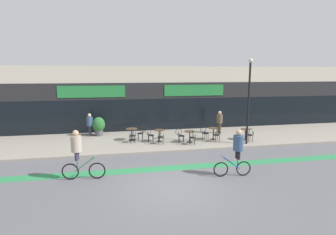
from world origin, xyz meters
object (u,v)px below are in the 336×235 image
object	(u,v)px
bistro_table_3	(213,131)
cafe_chair_2_side	(180,135)
cafe_chair_1_near	(161,136)
cafe_chair_3_side	(204,132)
cafe_chair_4_near	(250,134)
cafe_chair_3_near	(217,134)
cafe_chair_0_near	(133,135)
cafe_chair_0_side	(141,132)
cyclist_0	(78,152)
lamp_post	(249,96)
cafe_chair_1_side	(150,134)
pedestrian_far_end	(220,120)
bistro_table_4	(245,132)
cyclist_1	(237,149)
bistro_table_1	(159,133)
bistro_table_2	(190,134)
cafe_chair_2_near	(192,137)
pedestrian_near_end	(90,123)
planter_pot	(99,126)
bistro_table_0	(132,132)

from	to	relation	value
bistro_table_3	cafe_chair_2_side	world-z (taller)	cafe_chair_2_side
bistro_table_3	cafe_chair_1_near	xyz separation A→B (m)	(-3.57, -0.49, -0.03)
cafe_chair_3_side	cafe_chair_4_near	xyz separation A→B (m)	(2.66, -1.05, 0.00)
cafe_chair_3_near	cafe_chair_4_near	world-z (taller)	same
bistro_table_3	cafe_chair_4_near	xyz separation A→B (m)	(2.04, -1.06, -0.03)
cafe_chair_0_near	cafe_chair_0_side	world-z (taller)	same
cafe_chair_2_side	cyclist_0	xyz separation A→B (m)	(-5.42, -4.50, 0.57)
bistro_table_3	cafe_chair_2_side	size ratio (longest dim) A/B	0.86
cafe_chair_0_side	cafe_chair_4_near	bearing A→B (deg)	165.33
lamp_post	cafe_chair_3_near	bearing A→B (deg)	155.08
cafe_chair_1_side	pedestrian_far_end	world-z (taller)	pedestrian_far_end
bistro_table_4	cafe_chair_0_side	xyz separation A→B (m)	(-6.66, 1.23, 0.01)
cyclist_1	cafe_chair_2_side	bearing A→B (deg)	-72.86
cafe_chair_4_near	cafe_chair_3_near	bearing A→B (deg)	75.47
bistro_table_1	cafe_chair_1_near	distance (m)	0.63
bistro_table_2	pedestrian_far_end	world-z (taller)	pedestrian_far_end
bistro_table_4	cafe_chair_0_side	bearing A→B (deg)	169.53
bistro_table_1	cafe_chair_1_side	xyz separation A→B (m)	(-0.63, 0.00, -0.03)
cafe_chair_1_side	cafe_chair_2_near	bearing A→B (deg)	-23.97
cafe_chair_0_side	pedestrian_near_end	world-z (taller)	pedestrian_near_end
bistro_table_4	cafe_chair_0_near	size ratio (longest dim) A/B	0.79
cafe_chair_4_near	pedestrian_far_end	bearing A→B (deg)	17.02
bistro_table_2	cafe_chair_3_near	xyz separation A→B (m)	(1.71, -0.25, 0.01)
cafe_chair_2_side	cafe_chair_3_near	world-z (taller)	same
bistro_table_4	lamp_post	bearing A→B (deg)	-112.80
bistro_table_2	cafe_chair_0_near	size ratio (longest dim) A/B	0.79
cafe_chair_0_near	cafe_chair_1_side	world-z (taller)	same
cafe_chair_0_side	cyclist_0	xyz separation A→B (m)	(-3.13, -5.65, 0.57)
cafe_chair_2_near	planter_pot	distance (m)	6.74
bistro_table_2	cafe_chair_0_side	xyz separation A→B (m)	(-2.92, 1.17, 0.01)
cafe_chair_2_near	pedestrian_near_end	bearing A→B (deg)	66.74
cafe_chair_3_near	pedestrian_near_end	world-z (taller)	pedestrian_near_end
bistro_table_3	cafe_chair_0_near	size ratio (longest dim) A/B	0.86
bistro_table_1	cafe_chair_3_side	bearing A→B (deg)	-2.76
bistro_table_0	cafe_chair_2_side	world-z (taller)	cafe_chair_2_side
cafe_chair_2_side	pedestrian_near_end	world-z (taller)	pedestrian_near_end
bistro_table_4	cafe_chair_2_near	distance (m)	3.79
bistro_table_3	bistro_table_4	world-z (taller)	bistro_table_3
planter_pot	bistro_table_3	bearing A→B (deg)	-19.02
cafe_chair_3_near	cafe_chair_4_near	bearing A→B (deg)	-109.11
cafe_chair_0_near	cafe_chair_2_near	distance (m)	3.72
cyclist_1	cafe_chair_4_near	bearing A→B (deg)	-119.28
cafe_chair_2_near	bistro_table_3	bearing A→B (deg)	-53.77
bistro_table_2	lamp_post	distance (m)	4.28
cafe_chair_3_near	cyclist_0	world-z (taller)	cyclist_0
cafe_chair_0_side	cyclist_1	size ratio (longest dim) A/B	0.44
bistro_table_1	cafe_chair_2_near	bearing A→B (deg)	-31.45
bistro_table_2	lamp_post	size ratio (longest dim) A/B	0.14
lamp_post	cyclist_0	xyz separation A→B (m)	(-9.39, -3.48, -1.89)
lamp_post	cafe_chair_2_side	bearing A→B (deg)	165.61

